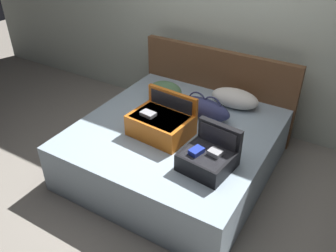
{
  "coord_description": "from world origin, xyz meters",
  "views": [
    {
      "loc": [
        1.43,
        -2.11,
        2.42
      ],
      "look_at": [
        0.0,
        0.26,
        0.6
      ],
      "focal_mm": 37.93,
      "sensor_mm": 36.0,
      "label": 1
    }
  ],
  "objects": [
    {
      "name": "hard_case_large",
      "position": [
        -0.06,
        0.24,
        0.63
      ],
      "size": [
        0.58,
        0.46,
        0.38
      ],
      "rotation": [
        0.0,
        0.0,
        -0.08
      ],
      "color": "#D16619",
      "rests_on": "bed"
    },
    {
      "name": "pillow_center_head",
      "position": [
        -0.39,
        0.85,
        0.61
      ],
      "size": [
        0.39,
        0.3,
        0.2
      ],
      "primitive_type": "ellipsoid",
      "rotation": [
        0.0,
        0.0,
        0.05
      ],
      "color": "#4C724C",
      "rests_on": "bed"
    },
    {
      "name": "ground_plane",
      "position": [
        0.0,
        0.0,
        0.0
      ],
      "size": [
        12.0,
        12.0,
        0.0
      ],
      "primitive_type": "plane",
      "color": "gray"
    },
    {
      "name": "headboard",
      "position": [
        0.0,
        1.37,
        0.49
      ],
      "size": [
        1.85,
        0.08,
        0.99
      ],
      "primitive_type": "cube",
      "color": "brown",
      "rests_on": "ground"
    },
    {
      "name": "pillow_near_headboard",
      "position": [
        0.33,
        1.09,
        0.6
      ],
      "size": [
        0.52,
        0.28,
        0.19
      ],
      "primitive_type": "ellipsoid",
      "rotation": [
        0.0,
        0.0,
        0.01
      ],
      "color": "white",
      "rests_on": "bed"
    },
    {
      "name": "duffel_bag",
      "position": [
        0.15,
        0.72,
        0.61
      ],
      "size": [
        0.58,
        0.24,
        0.27
      ],
      "rotation": [
        0.0,
        0.0,
        -0.08
      ],
      "color": "navy",
      "rests_on": "bed"
    },
    {
      "name": "hard_case_medium",
      "position": [
        0.53,
        0.03,
        0.61
      ],
      "size": [
        0.44,
        0.44,
        0.34
      ],
      "rotation": [
        0.0,
        0.0,
        -0.12
      ],
      "color": "black",
      "rests_on": "bed"
    },
    {
      "name": "back_wall",
      "position": [
        0.0,
        1.65,
        1.3
      ],
      "size": [
        8.0,
        0.1,
        2.6
      ],
      "primitive_type": "cube",
      "color": "#B7C1B2",
      "rests_on": "ground"
    },
    {
      "name": "bed",
      "position": [
        0.0,
        0.4,
        0.25
      ],
      "size": [
        1.81,
        1.85,
        0.5
      ],
      "primitive_type": "cube",
      "color": "#99ADBC",
      "rests_on": "ground"
    }
  ]
}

